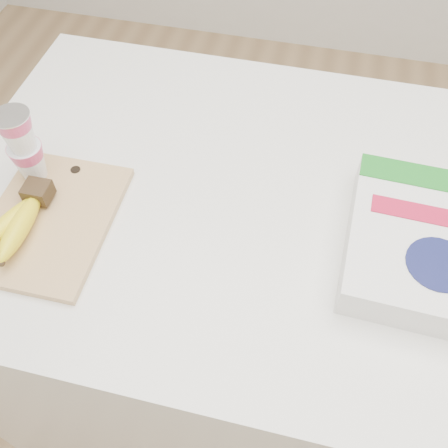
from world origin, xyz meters
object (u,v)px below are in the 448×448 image
table (258,311)px  cutting_board (50,220)px  yogurt_stack (23,145)px  cereal_box (410,240)px  bananas (17,221)px

table → cutting_board: (-0.40, -0.15, 0.49)m
yogurt_stack → cereal_box: bearing=-0.3°
table → bananas: size_ratio=6.81×
table → cutting_board: bearing=-158.9°
yogurt_stack → cereal_box: size_ratio=0.49×
cutting_board → yogurt_stack: (-0.07, 0.09, 0.09)m
bananas → yogurt_stack: 0.14m
table → cereal_box: (0.26, -0.06, 0.52)m
cutting_board → yogurt_stack: bearing=126.7°
table → yogurt_stack: yogurt_stack is taller
table → yogurt_stack: size_ratio=8.12×
bananas → cereal_box: size_ratio=0.59×
cereal_box → yogurt_stack: bearing=-178.1°
cutting_board → bananas: size_ratio=1.63×
cutting_board → cereal_box: cereal_box is taller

